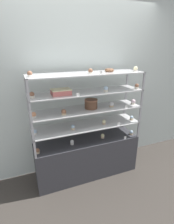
% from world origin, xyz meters
% --- Properties ---
extents(ground_plane, '(20.00, 20.00, 0.00)m').
position_xyz_m(ground_plane, '(0.00, 0.00, 0.00)').
color(ground_plane, '#38332D').
extents(back_wall, '(8.00, 0.05, 2.60)m').
position_xyz_m(back_wall, '(0.00, 0.35, 1.30)').
color(back_wall, '#A8B2AD').
rests_on(back_wall, ground_plane).
extents(display_base, '(1.53, 0.42, 0.59)m').
position_xyz_m(display_base, '(0.00, 0.00, 0.30)').
color(display_base, '#333338').
rests_on(display_base, ground_plane).
extents(display_riser_lower, '(1.53, 0.42, 0.24)m').
position_xyz_m(display_riser_lower, '(0.00, 0.00, 0.82)').
color(display_riser_lower, '#99999E').
rests_on(display_riser_lower, display_base).
extents(display_riser_middle, '(1.53, 0.42, 0.24)m').
position_xyz_m(display_riser_middle, '(0.00, 0.00, 1.06)').
color(display_riser_middle, '#99999E').
rests_on(display_riser_middle, display_riser_lower).
extents(display_riser_upper, '(1.53, 0.42, 0.24)m').
position_xyz_m(display_riser_upper, '(0.00, 0.00, 1.30)').
color(display_riser_upper, '#99999E').
rests_on(display_riser_upper, display_riser_middle).
extents(display_riser_top, '(1.53, 0.42, 0.24)m').
position_xyz_m(display_riser_top, '(0.00, 0.00, 1.55)').
color(display_riser_top, '#99999E').
rests_on(display_riser_top, display_riser_upper).
extents(layer_cake_centerpiece, '(0.18, 0.18, 0.13)m').
position_xyz_m(layer_cake_centerpiece, '(0.06, 0.00, 1.14)').
color(layer_cake_centerpiece, brown).
rests_on(layer_cake_centerpiece, display_riser_middle).
extents(sheet_cake_frosted, '(0.24, 0.18, 0.07)m').
position_xyz_m(sheet_cake_frosted, '(-0.36, -0.03, 1.35)').
color(sheet_cake_frosted, '#C66660').
rests_on(sheet_cake_frosted, display_riser_upper).
extents(cupcake_0, '(0.05, 0.05, 0.07)m').
position_xyz_m(cupcake_0, '(-0.72, -0.09, 0.63)').
color(cupcake_0, '#CCB28C').
rests_on(cupcake_0, display_base).
extents(cupcake_1, '(0.05, 0.05, 0.07)m').
position_xyz_m(cupcake_1, '(-0.24, -0.04, 0.63)').
color(cupcake_1, white).
rests_on(cupcake_1, display_base).
extents(cupcake_2, '(0.05, 0.05, 0.07)m').
position_xyz_m(cupcake_2, '(0.24, -0.03, 0.63)').
color(cupcake_2, '#CCB28C').
rests_on(cupcake_2, display_base).
extents(cupcake_3, '(0.05, 0.05, 0.07)m').
position_xyz_m(cupcake_3, '(0.71, -0.10, 0.63)').
color(cupcake_3, '#CCB28C').
rests_on(cupcake_3, display_base).
extents(price_tag_0, '(0.04, 0.00, 0.04)m').
position_xyz_m(price_tag_0, '(0.53, -0.19, 0.62)').
color(price_tag_0, white).
rests_on(price_tag_0, display_base).
extents(cupcake_4, '(0.05, 0.05, 0.07)m').
position_xyz_m(cupcake_4, '(-0.72, -0.04, 0.87)').
color(cupcake_4, white).
rests_on(cupcake_4, display_riser_lower).
extents(cupcake_5, '(0.05, 0.05, 0.07)m').
position_xyz_m(cupcake_5, '(-0.23, -0.08, 0.87)').
color(cupcake_5, '#CCB28C').
rests_on(cupcake_5, display_riser_lower).
extents(cupcake_6, '(0.05, 0.05, 0.07)m').
position_xyz_m(cupcake_6, '(0.23, -0.07, 0.87)').
color(cupcake_6, '#CCB28C').
rests_on(cupcake_6, display_riser_lower).
extents(cupcake_7, '(0.05, 0.05, 0.07)m').
position_xyz_m(cupcake_7, '(0.69, -0.08, 0.87)').
color(cupcake_7, '#CCB28C').
rests_on(cupcake_7, display_riser_lower).
extents(price_tag_1, '(0.04, 0.00, 0.04)m').
position_xyz_m(price_tag_1, '(0.40, -0.19, 0.86)').
color(price_tag_1, white).
rests_on(price_tag_1, display_riser_lower).
extents(cupcake_8, '(0.06, 0.06, 0.07)m').
position_xyz_m(cupcake_8, '(-0.71, -0.07, 1.11)').
color(cupcake_8, white).
rests_on(cupcake_8, display_riser_middle).
extents(cupcake_9, '(0.06, 0.06, 0.07)m').
position_xyz_m(cupcake_9, '(-0.35, -0.11, 1.11)').
color(cupcake_9, '#CCB28C').
rests_on(cupcake_9, display_riser_middle).
extents(cupcake_10, '(0.06, 0.06, 0.07)m').
position_xyz_m(cupcake_10, '(0.35, -0.05, 1.11)').
color(cupcake_10, '#CCB28C').
rests_on(cupcake_10, display_riser_middle).
extents(cupcake_11, '(0.06, 0.06, 0.07)m').
position_xyz_m(cupcake_11, '(0.72, -0.06, 1.11)').
color(cupcake_11, beige).
rests_on(cupcake_11, display_riser_middle).
extents(price_tag_2, '(0.04, 0.00, 0.04)m').
position_xyz_m(price_tag_2, '(0.51, -0.19, 1.10)').
color(price_tag_2, white).
rests_on(price_tag_2, display_riser_middle).
extents(cupcake_12, '(0.06, 0.06, 0.07)m').
position_xyz_m(cupcake_12, '(-0.71, -0.06, 1.35)').
color(cupcake_12, beige).
rests_on(cupcake_12, display_riser_upper).
extents(cupcake_13, '(0.06, 0.06, 0.07)m').
position_xyz_m(cupcake_13, '(0.23, -0.10, 1.35)').
color(cupcake_13, beige).
rests_on(cupcake_13, display_riser_upper).
extents(cupcake_14, '(0.06, 0.06, 0.07)m').
position_xyz_m(cupcake_14, '(0.71, -0.11, 1.35)').
color(cupcake_14, beige).
rests_on(cupcake_14, display_riser_upper).
extents(price_tag_3, '(0.04, 0.00, 0.04)m').
position_xyz_m(price_tag_3, '(-0.19, -0.19, 1.34)').
color(price_tag_3, white).
rests_on(price_tag_3, display_riser_upper).
extents(cupcake_15, '(0.06, 0.06, 0.07)m').
position_xyz_m(cupcake_15, '(-0.70, -0.06, 1.59)').
color(cupcake_15, white).
rests_on(cupcake_15, display_riser_top).
extents(cupcake_16, '(0.06, 0.06, 0.07)m').
position_xyz_m(cupcake_16, '(0.01, -0.09, 1.59)').
color(cupcake_16, beige).
rests_on(cupcake_16, display_riser_top).
extents(cupcake_17, '(0.06, 0.06, 0.07)m').
position_xyz_m(cupcake_17, '(0.69, -0.07, 1.59)').
color(cupcake_17, beige).
rests_on(cupcake_17, display_riser_top).
extents(price_tag_4, '(0.04, 0.00, 0.04)m').
position_xyz_m(price_tag_4, '(0.11, -0.19, 1.58)').
color(price_tag_4, white).
rests_on(price_tag_4, display_riser_top).
extents(donut_glazed, '(0.12, 0.12, 0.04)m').
position_xyz_m(donut_glazed, '(0.33, 0.01, 1.58)').
color(donut_glazed, brown).
rests_on(donut_glazed, display_riser_top).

